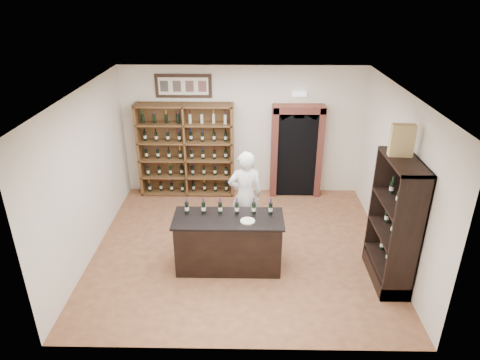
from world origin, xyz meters
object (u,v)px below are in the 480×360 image
object	(u,v)px
wine_shelf	(186,150)
side_cabinet	(393,241)
shopkeeper	(245,196)
tasting_counter	(229,243)
wine_crate	(402,140)
counter_bottle_0	(187,208)

from	to	relation	value
wine_shelf	side_cabinet	size ratio (longest dim) A/B	1.00
shopkeeper	side_cabinet	bearing A→B (deg)	146.56
wine_shelf	side_cabinet	xyz separation A→B (m)	(3.82, -3.23, -0.35)
wine_shelf	side_cabinet	distance (m)	5.02
tasting_counter	wine_crate	distance (m)	3.30
shopkeeper	tasting_counter	bearing A→B (deg)	68.67
side_cabinet	wine_crate	world-z (taller)	wine_crate
wine_crate	wine_shelf	bearing A→B (deg)	145.54
wine_crate	side_cabinet	bearing A→B (deg)	-64.59
wine_shelf	shopkeeper	size ratio (longest dim) A/B	1.21
wine_shelf	wine_crate	bearing A→B (deg)	-39.14
counter_bottle_0	wine_crate	xyz separation A→B (m)	(3.38, -0.28, 1.34)
side_cabinet	wine_crate	distance (m)	1.71
wine_shelf	counter_bottle_0	size ratio (longest dim) A/B	7.33
counter_bottle_0	wine_crate	distance (m)	3.65
wine_shelf	side_cabinet	bearing A→B (deg)	-40.21
tasting_counter	counter_bottle_0	size ratio (longest dim) A/B	6.27
counter_bottle_0	shopkeeper	distance (m)	1.33
wine_shelf	wine_crate	world-z (taller)	wine_crate
side_cabinet	wine_crate	xyz separation A→B (m)	(-0.07, 0.17, 1.70)
tasting_counter	shopkeeper	size ratio (longest dim) A/B	1.03
counter_bottle_0	shopkeeper	bearing A→B (deg)	40.22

